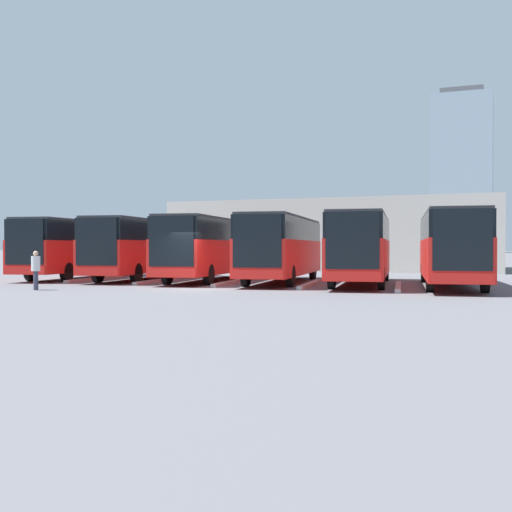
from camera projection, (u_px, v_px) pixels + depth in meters
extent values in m
plane|color=#5B5B60|center=(192.00, 289.00, 28.11)|extent=(600.00, 600.00, 0.00)
cube|color=red|center=(451.00, 258.00, 29.34)|extent=(4.08, 12.12, 1.74)
cube|color=black|center=(451.00, 228.00, 29.33)|extent=(4.02, 11.94, 1.06)
cube|color=black|center=(462.00, 240.00, 23.52)|extent=(2.12, 0.34, 2.30)
cube|color=red|center=(462.00, 279.00, 23.54)|extent=(2.29, 0.39, 0.40)
cube|color=#333338|center=(451.00, 215.00, 29.32)|extent=(3.92, 11.64, 0.12)
cylinder|color=black|center=(485.00, 280.00, 25.52)|extent=(0.44, 1.05, 1.02)
cylinder|color=black|center=(430.00, 280.00, 26.00)|extent=(0.44, 1.05, 1.02)
cylinder|color=black|center=(467.00, 273.00, 32.71)|extent=(0.44, 1.05, 1.02)
cylinder|color=black|center=(424.00, 273.00, 33.19)|extent=(0.44, 1.05, 1.02)
cube|color=#B2B2AD|center=(398.00, 287.00, 28.45)|extent=(1.16, 6.48, 0.15)
cube|color=red|center=(362.00, 258.00, 31.24)|extent=(4.08, 12.12, 1.74)
cube|color=black|center=(362.00, 229.00, 31.22)|extent=(4.02, 11.94, 1.06)
cube|color=black|center=(352.00, 240.00, 25.42)|extent=(2.12, 0.34, 2.30)
cube|color=red|center=(352.00, 276.00, 25.43)|extent=(2.29, 0.39, 0.40)
cube|color=#333338|center=(362.00, 217.00, 31.22)|extent=(3.92, 11.64, 0.12)
cylinder|color=black|center=(381.00, 278.00, 27.42)|extent=(0.44, 1.05, 1.02)
cylinder|color=black|center=(332.00, 277.00, 27.90)|extent=(0.44, 1.05, 1.02)
cylinder|color=black|center=(386.00, 272.00, 34.61)|extent=(0.44, 1.05, 1.02)
cylinder|color=black|center=(346.00, 271.00, 35.08)|extent=(0.44, 1.05, 1.02)
cube|color=#B2B2AD|center=(310.00, 284.00, 30.35)|extent=(1.16, 6.48, 0.15)
cube|color=red|center=(283.00, 257.00, 33.10)|extent=(4.08, 12.12, 1.74)
cube|color=black|center=(283.00, 230.00, 33.08)|extent=(4.02, 11.94, 1.06)
cube|color=black|center=(257.00, 241.00, 27.27)|extent=(2.12, 0.34, 2.30)
cube|color=red|center=(257.00, 274.00, 27.29)|extent=(2.29, 0.39, 0.40)
cube|color=#333338|center=(283.00, 219.00, 33.07)|extent=(3.92, 11.64, 0.12)
cylinder|color=black|center=(291.00, 276.00, 29.28)|extent=(0.44, 1.05, 1.02)
cylinder|color=black|center=(246.00, 276.00, 29.75)|extent=(0.44, 1.05, 1.02)
cylinder|color=black|center=(313.00, 270.00, 36.46)|extent=(0.44, 1.05, 1.02)
cylinder|color=black|center=(276.00, 270.00, 36.94)|extent=(0.44, 1.05, 1.02)
cube|color=#B2B2AD|center=(232.00, 282.00, 32.20)|extent=(1.16, 6.48, 0.15)
cube|color=red|center=(210.00, 257.00, 34.71)|extent=(4.08, 12.12, 1.74)
cube|color=black|center=(210.00, 231.00, 34.69)|extent=(4.02, 11.94, 1.06)
cube|color=black|center=(171.00, 241.00, 28.89)|extent=(2.12, 0.34, 2.30)
cube|color=red|center=(171.00, 273.00, 28.90)|extent=(2.29, 0.39, 0.40)
cube|color=#333338|center=(210.00, 220.00, 34.68)|extent=(3.92, 11.64, 0.12)
cylinder|color=black|center=(209.00, 275.00, 30.89)|extent=(0.44, 1.05, 1.02)
cylinder|color=black|center=(167.00, 274.00, 31.36)|extent=(0.44, 1.05, 1.02)
cylinder|color=black|center=(245.00, 269.00, 38.08)|extent=(0.44, 1.05, 1.02)
cylinder|color=black|center=(211.00, 269.00, 38.55)|extent=(0.44, 1.05, 1.02)
cube|color=#B2B2AD|center=(160.00, 280.00, 33.81)|extent=(1.16, 6.48, 0.15)
cube|color=red|center=(145.00, 256.00, 36.45)|extent=(4.08, 12.12, 1.74)
cube|color=black|center=(145.00, 232.00, 36.44)|extent=(4.02, 11.94, 1.06)
cube|color=black|center=(96.00, 242.00, 30.63)|extent=(2.12, 0.34, 2.30)
cube|color=red|center=(96.00, 271.00, 30.65)|extent=(2.29, 0.39, 0.40)
cube|color=#333338|center=(145.00, 221.00, 36.43)|extent=(3.92, 11.64, 0.12)
cylinder|color=black|center=(136.00, 273.00, 32.63)|extent=(0.44, 1.05, 1.02)
cylinder|color=black|center=(98.00, 273.00, 33.11)|extent=(0.44, 1.05, 1.02)
cylinder|color=black|center=(184.00, 269.00, 39.82)|extent=(0.44, 1.05, 1.02)
cylinder|color=black|center=(152.00, 268.00, 40.30)|extent=(0.44, 1.05, 1.02)
cube|color=#B2B2AD|center=(96.00, 279.00, 35.56)|extent=(1.16, 6.48, 0.15)
cube|color=red|center=(82.00, 256.00, 37.85)|extent=(4.08, 12.12, 1.74)
cube|color=black|center=(82.00, 232.00, 37.84)|extent=(4.02, 11.94, 1.06)
cube|color=black|center=(24.00, 242.00, 32.03)|extent=(2.12, 0.34, 2.30)
cube|color=red|center=(24.00, 270.00, 32.05)|extent=(2.29, 0.39, 0.40)
cube|color=#333338|center=(82.00, 222.00, 37.83)|extent=(3.92, 11.64, 0.12)
cylinder|color=black|center=(67.00, 272.00, 34.03)|extent=(0.44, 1.05, 1.02)
cylinder|color=black|center=(31.00, 272.00, 34.51)|extent=(0.44, 1.05, 1.02)
cylinder|color=black|center=(125.00, 268.00, 41.22)|extent=(0.44, 1.05, 1.02)
cylinder|color=black|center=(95.00, 268.00, 41.70)|extent=(0.44, 1.05, 1.02)
cylinder|color=#38384C|center=(36.00, 280.00, 27.40)|extent=(0.26, 0.26, 0.81)
cylinder|color=#38384C|center=(36.00, 281.00, 27.21)|extent=(0.26, 0.26, 0.81)
cylinder|color=silver|center=(36.00, 264.00, 27.29)|extent=(0.52, 0.52, 0.64)
sphere|color=tan|center=(36.00, 253.00, 27.29)|extent=(0.22, 0.22, 0.22)
cube|color=beige|center=(341.00, 236.00, 53.82)|extent=(25.78, 13.19, 5.54)
cube|color=silver|center=(361.00, 211.00, 61.34)|extent=(25.78, 3.00, 0.24)
cylinder|color=slate|center=(460.00, 239.00, 59.16)|extent=(0.20, 0.20, 5.29)
cylinder|color=slate|center=(276.00, 239.00, 65.64)|extent=(0.20, 0.20, 5.29)
cube|color=#93A8B7|center=(462.00, 175.00, 233.31)|extent=(21.06, 21.06, 56.43)
cube|color=#4C4C51|center=(462.00, 94.00, 232.93)|extent=(14.74, 14.74, 2.40)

